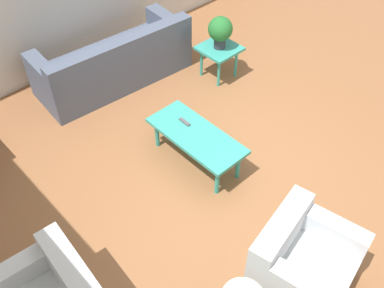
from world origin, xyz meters
TOP-DOWN VIEW (x-y plane):
  - ground_plane at (0.00, 0.00)m, footprint 14.00×14.00m
  - sofa at (2.22, -0.10)m, footprint 0.99×2.17m
  - armchair at (-1.41, 0.53)m, footprint 0.91×0.95m
  - coffee_table at (0.35, 0.15)m, footprint 1.18×0.50m
  - side_table_plant at (1.34, -1.23)m, footprint 0.51×0.51m
  - potted_plant at (1.34, -1.23)m, footprint 0.33×0.33m
  - remote_control at (0.58, 0.11)m, footprint 0.16×0.04m

SIDE VIEW (x-z plane):
  - ground_plane at x=0.00m, z-range 0.00..0.00m
  - sofa at x=2.22m, z-range -0.10..0.69m
  - armchair at x=-1.41m, z-range -0.07..0.70m
  - coffee_table at x=0.35m, z-range 0.16..0.58m
  - side_table_plant at x=1.34m, z-range 0.16..0.63m
  - remote_control at x=0.58m, z-range 0.42..0.44m
  - potted_plant at x=1.34m, z-range 0.51..0.96m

